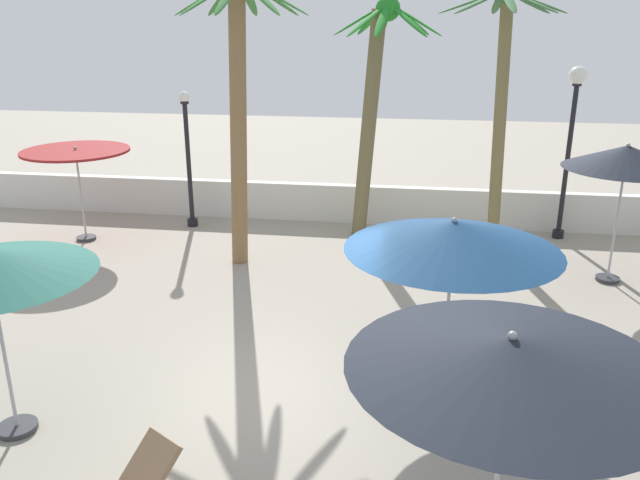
{
  "coord_description": "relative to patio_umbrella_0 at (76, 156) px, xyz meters",
  "views": [
    {
      "loc": [
        1.68,
        -8.24,
        5.36
      ],
      "look_at": [
        0.0,
        3.06,
        1.4
      ],
      "focal_mm": 36.29,
      "sensor_mm": 36.0,
      "label": 1
    }
  ],
  "objects": [
    {
      "name": "patio_umbrella_0",
      "position": [
        0.0,
        0.0,
        0.0
      ],
      "size": [
        2.56,
        2.56,
        2.39
      ],
      "color": "#333338",
      "rests_on": "ground_plane"
    },
    {
      "name": "patio_umbrella_4",
      "position": [
        9.03,
        -9.45,
        0.48
      ],
      "size": [
        2.82,
        2.82,
        2.88
      ],
      "color": "#333338",
      "rests_on": "ground_plane"
    },
    {
      "name": "palm_tree_2",
      "position": [
        4.41,
        -0.94,
        1.69
      ],
      "size": [
        2.83,
        2.83,
        6.26
      ],
      "color": "brown",
      "rests_on": "ground_plane"
    },
    {
      "name": "lamp_post_1",
      "position": [
        2.3,
        1.49,
        -0.28
      ],
      "size": [
        0.28,
        0.28,
        3.57
      ],
      "color": "black",
      "rests_on": "ground_plane"
    },
    {
      "name": "patio_umbrella_3",
      "position": [
        12.36,
        -0.88,
        0.51
      ],
      "size": [
        2.48,
        2.48,
        2.97
      ],
      "color": "#333338",
      "rests_on": "ground_plane"
    },
    {
      "name": "palm_tree_0",
      "position": [
        7.11,
        1.41,
        1.43
      ],
      "size": [
        2.61,
        2.61,
        5.82
      ],
      "color": "brown",
      "rests_on": "ground_plane"
    },
    {
      "name": "lamp_post_0",
      "position": [
        11.87,
        1.91,
        0.71
      ],
      "size": [
        0.43,
        0.43,
        4.26
      ],
      "color": "black",
      "rests_on": "ground_plane"
    },
    {
      "name": "patio_umbrella_5",
      "position": [
        8.74,
        -5.63,
        0.26
      ],
      "size": [
        3.1,
        3.1,
        2.7
      ],
      "color": "#333338",
      "rests_on": "ground_plane"
    },
    {
      "name": "ground_plane",
      "position": [
        6.47,
        -6.22,
        -2.16
      ],
      "size": [
        56.0,
        56.0,
        0.0
      ],
      "primitive_type": "plane",
      "color": "#9E9384"
    },
    {
      "name": "palm_tree_1",
      "position": [
        10.0,
        0.93,
        1.67
      ],
      "size": [
        2.82,
        2.82,
        6.04
      ],
      "color": "olive",
      "rests_on": "ground_plane"
    },
    {
      "name": "boundary_wall",
      "position": [
        6.47,
        2.51,
        -1.64
      ],
      "size": [
        25.2,
        0.3,
        1.03
      ],
      "primitive_type": "cube",
      "color": "silver",
      "rests_on": "ground_plane"
    }
  ]
}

